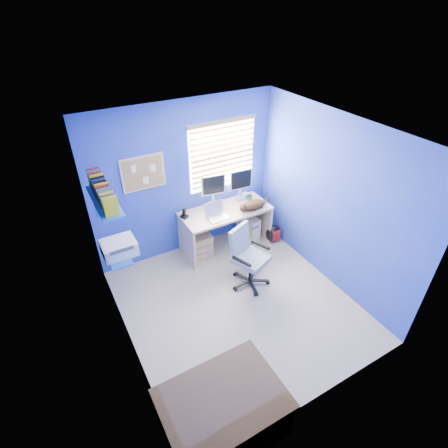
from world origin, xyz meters
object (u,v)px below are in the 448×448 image
laptop (218,212)px  tower_pc (248,227)px  cat (254,205)px  office_chair (248,264)px  desk (226,229)px

laptop → tower_pc: size_ratio=0.73×
cat → office_chair: size_ratio=0.44×
desk → office_chair: size_ratio=1.56×
laptop → tower_pc: 0.95m
laptop → office_chair: bearing=-88.2°
desk → tower_pc: 0.49m
laptop → office_chair: (0.07, -0.80, -0.50)m
desk → office_chair: 0.95m
laptop → desk: bearing=28.3°
cat → tower_pc: cat is taller
cat → tower_pc: size_ratio=0.92×
tower_pc → office_chair: office_chair is taller
laptop → cat: (0.64, -0.05, -0.04)m
tower_pc → office_chair: (-0.62, -0.95, 0.13)m
cat → tower_pc: bearing=69.5°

